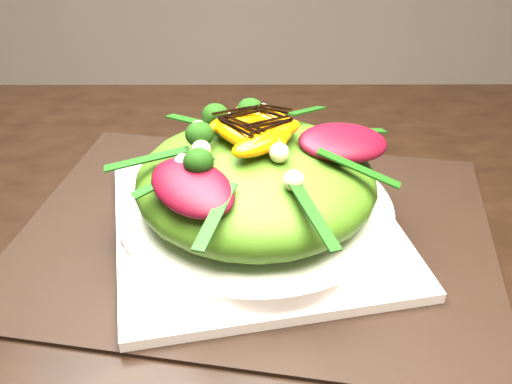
{
  "coord_description": "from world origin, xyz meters",
  "views": [
    {
      "loc": [
        0.17,
        -0.44,
        1.12
      ],
      "look_at": [
        0.17,
        0.06,
        0.8
      ],
      "focal_mm": 42.0,
      "sensor_mm": 36.0,
      "label": 1
    }
  ],
  "objects_px": {
    "dining_table": "(80,286)",
    "plate_base": "(256,225)",
    "lettuce_mound": "(256,181)",
    "orange_segment": "(248,133)",
    "placemat": "(256,231)",
    "salad_bowl": "(256,213)"
  },
  "relations": [
    {
      "from": "plate_base",
      "to": "orange_segment",
      "type": "distance_m",
      "value": 0.1
    },
    {
      "from": "plate_base",
      "to": "orange_segment",
      "type": "relative_size",
      "value": 4.17
    },
    {
      "from": "dining_table",
      "to": "placemat",
      "type": "height_order",
      "value": "dining_table"
    },
    {
      "from": "dining_table",
      "to": "orange_segment",
      "type": "distance_m",
      "value": 0.22
    },
    {
      "from": "dining_table",
      "to": "lettuce_mound",
      "type": "bearing_deg",
      "value": 19.33
    },
    {
      "from": "lettuce_mound",
      "to": "orange_segment",
      "type": "xyz_separation_m",
      "value": [
        -0.01,
        0.01,
        0.05
      ]
    },
    {
      "from": "dining_table",
      "to": "plate_base",
      "type": "relative_size",
      "value": 5.71
    },
    {
      "from": "dining_table",
      "to": "orange_segment",
      "type": "xyz_separation_m",
      "value": [
        0.16,
        0.07,
        0.13
      ]
    },
    {
      "from": "dining_table",
      "to": "plate_base",
      "type": "bearing_deg",
      "value": 19.33
    },
    {
      "from": "lettuce_mound",
      "to": "orange_segment",
      "type": "relative_size",
      "value": 3.52
    },
    {
      "from": "dining_table",
      "to": "orange_segment",
      "type": "relative_size",
      "value": 23.84
    },
    {
      "from": "lettuce_mound",
      "to": "orange_segment",
      "type": "distance_m",
      "value": 0.05
    },
    {
      "from": "lettuce_mound",
      "to": "plate_base",
      "type": "bearing_deg",
      "value": 0.0
    },
    {
      "from": "dining_table",
      "to": "salad_bowl",
      "type": "height_order",
      "value": "dining_table"
    },
    {
      "from": "placemat",
      "to": "salad_bowl",
      "type": "height_order",
      "value": "salad_bowl"
    },
    {
      "from": "salad_bowl",
      "to": "orange_segment",
      "type": "relative_size",
      "value": 4.09
    },
    {
      "from": "lettuce_mound",
      "to": "dining_table",
      "type": "bearing_deg",
      "value": -160.67
    },
    {
      "from": "placemat",
      "to": "plate_base",
      "type": "bearing_deg",
      "value": 165.96
    },
    {
      "from": "placemat",
      "to": "lettuce_mound",
      "type": "relative_size",
      "value": 2.02
    },
    {
      "from": "placemat",
      "to": "orange_segment",
      "type": "xyz_separation_m",
      "value": [
        -0.01,
        0.01,
        0.11
      ]
    },
    {
      "from": "dining_table",
      "to": "plate_base",
      "type": "distance_m",
      "value": 0.18
    },
    {
      "from": "dining_table",
      "to": "salad_bowl",
      "type": "xyz_separation_m",
      "value": [
        0.17,
        0.06,
        0.04
      ]
    }
  ]
}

